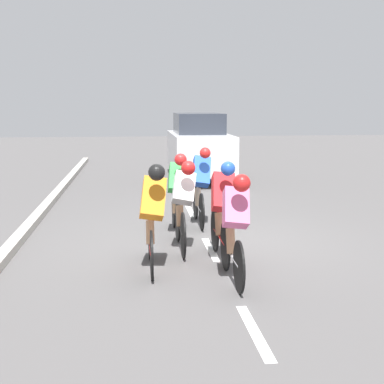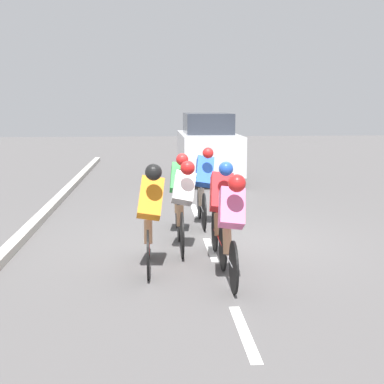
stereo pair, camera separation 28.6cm
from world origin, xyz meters
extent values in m
plane|color=#565454|center=(0.00, 0.00, 0.00)|extent=(60.00, 60.00, 0.00)
cube|color=white|center=(0.00, 3.74, 0.00)|extent=(0.12, 1.40, 0.01)
cube|color=white|center=(0.00, 0.54, 0.00)|extent=(0.12, 1.40, 0.01)
cube|color=white|center=(0.00, -2.66, 0.00)|extent=(0.12, 1.40, 0.01)
cube|color=#B7B2A8|center=(3.20, 0.54, 0.07)|extent=(0.20, 28.00, 0.14)
cylinder|color=black|center=(-0.06, 1.55, 0.33)|extent=(0.03, 0.66, 0.66)
cylinder|color=black|center=(-0.06, 2.58, 0.33)|extent=(0.03, 0.66, 0.66)
cylinder|color=#B7B7BC|center=(-0.06, 2.06, 0.33)|extent=(0.04, 1.03, 0.04)
cylinder|color=#B7B7BC|center=(-0.06, 1.88, 0.54)|extent=(0.04, 0.04, 0.42)
cylinder|color=white|center=(-0.06, 2.01, 0.43)|extent=(0.07, 0.07, 0.16)
cylinder|color=tan|center=(-0.06, 1.99, 0.51)|extent=(0.12, 0.23, 0.36)
cube|color=pink|center=(-0.09, 2.16, 1.01)|extent=(0.38, 0.46, 0.56)
sphere|color=red|center=(-0.12, 2.38, 1.36)|extent=(0.23, 0.23, 0.23)
cylinder|color=black|center=(-0.05, 0.64, 0.36)|extent=(0.03, 0.71, 0.71)
cylinder|color=black|center=(-0.05, 1.63, 0.36)|extent=(0.03, 0.71, 0.71)
cylinder|color=red|center=(-0.05, 1.14, 0.36)|extent=(0.04, 0.99, 0.04)
cylinder|color=red|center=(-0.05, 0.97, 0.57)|extent=(0.04, 0.04, 0.42)
cylinder|color=yellow|center=(-0.05, 1.09, 0.46)|extent=(0.07, 0.07, 0.16)
cylinder|color=tan|center=(-0.05, 1.06, 0.54)|extent=(0.12, 0.23, 0.36)
cube|color=red|center=(-0.08, 1.24, 1.06)|extent=(0.38, 0.49, 0.60)
sphere|color=blue|center=(-0.11, 1.46, 1.43)|extent=(0.21, 0.21, 0.21)
cylinder|color=black|center=(1.00, 0.98, 0.34)|extent=(0.03, 0.67, 0.67)
cylinder|color=black|center=(1.00, 1.94, 0.34)|extent=(0.03, 0.67, 0.67)
cylinder|color=red|center=(1.00, 1.46, 0.34)|extent=(0.04, 0.97, 0.04)
cylinder|color=red|center=(1.00, 1.29, 0.55)|extent=(0.04, 0.04, 0.42)
cylinder|color=white|center=(1.00, 1.41, 0.44)|extent=(0.07, 0.07, 0.16)
cylinder|color=tan|center=(1.00, 1.39, 0.52)|extent=(0.12, 0.23, 0.36)
cube|color=orange|center=(0.96, 1.56, 1.04)|extent=(0.40, 0.50, 0.63)
sphere|color=black|center=(0.92, 1.78, 1.43)|extent=(0.23, 0.23, 0.23)
cylinder|color=black|center=(0.48, -1.09, 0.35)|extent=(0.03, 0.71, 0.71)
cylinder|color=black|center=(0.48, -0.12, 0.35)|extent=(0.03, 0.71, 0.71)
cylinder|color=black|center=(0.48, -0.60, 0.35)|extent=(0.04, 0.98, 0.04)
cylinder|color=black|center=(0.48, -0.78, 0.56)|extent=(0.04, 0.04, 0.42)
cylinder|color=#1999D8|center=(0.48, -0.65, 0.45)|extent=(0.07, 0.07, 0.16)
cylinder|color=tan|center=(0.48, -0.68, 0.53)|extent=(0.12, 0.23, 0.36)
cube|color=green|center=(0.44, -0.50, 1.03)|extent=(0.38, 0.46, 0.57)
sphere|color=red|center=(0.41, -0.28, 1.38)|extent=(0.21, 0.21, 0.21)
cylinder|color=black|center=(-0.02, -1.81, 0.35)|extent=(0.03, 0.70, 0.70)
cylinder|color=black|center=(-0.02, -0.81, 0.35)|extent=(0.03, 0.70, 0.70)
cylinder|color=#B7B7BC|center=(-0.02, -1.31, 0.35)|extent=(0.04, 1.00, 0.04)
cylinder|color=#B7B7BC|center=(-0.02, -1.48, 0.56)|extent=(0.04, 0.04, 0.42)
cylinder|color=#1999D8|center=(-0.02, -1.36, 0.45)|extent=(0.07, 0.07, 0.16)
cylinder|color=beige|center=(-0.02, -1.38, 0.53)|extent=(0.12, 0.23, 0.36)
cube|color=blue|center=(-0.06, -1.21, 1.05)|extent=(0.40, 0.50, 0.63)
sphere|color=red|center=(-0.11, -0.99, 1.43)|extent=(0.21, 0.21, 0.21)
cylinder|color=black|center=(0.49, -0.03, 0.35)|extent=(0.03, 0.71, 0.71)
cylinder|color=black|center=(0.49, 0.98, 0.35)|extent=(0.03, 0.71, 0.71)
cylinder|color=black|center=(0.49, 0.47, 0.35)|extent=(0.04, 1.02, 0.04)
cylinder|color=black|center=(0.49, 0.30, 0.56)|extent=(0.04, 0.04, 0.42)
cylinder|color=#1999D8|center=(0.49, 0.42, 0.45)|extent=(0.07, 0.07, 0.16)
cylinder|color=tan|center=(0.49, 0.40, 0.53)|extent=(0.12, 0.23, 0.36)
cube|color=white|center=(0.44, 0.57, 1.02)|extent=(0.42, 0.45, 0.58)
sphere|color=red|center=(0.39, 0.79, 1.37)|extent=(0.22, 0.22, 0.22)
cylinder|color=black|center=(-1.46, -6.19, 0.32)|extent=(0.14, 0.64, 0.64)
cylinder|color=black|center=(-0.10, -6.19, 0.32)|extent=(0.14, 0.64, 0.64)
cylinder|color=black|center=(-1.46, -8.74, 0.32)|extent=(0.14, 0.64, 0.64)
cylinder|color=black|center=(-0.10, -8.74, 0.32)|extent=(0.14, 0.64, 0.64)
cube|color=silver|center=(-0.78, -7.46, 0.88)|extent=(1.70, 4.11, 1.12)
cube|color=#2D333D|center=(-0.78, -7.67, 1.74)|extent=(1.39, 2.26, 0.61)
camera|label=1|loc=(1.21, 8.88, 2.34)|focal=50.00mm
camera|label=2|loc=(0.93, 8.90, 2.34)|focal=50.00mm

